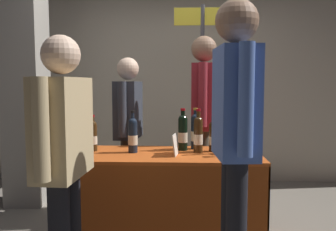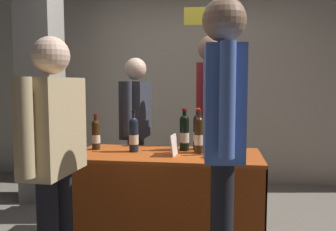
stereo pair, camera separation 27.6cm
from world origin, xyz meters
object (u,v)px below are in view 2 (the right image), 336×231
at_px(display_bottle_0, 96,134).
at_px(booth_signpost, 212,80).
at_px(featured_wine_bottle, 214,136).
at_px(taster_foreground_right, 223,126).
at_px(wine_glass_near_vendor, 223,144).
at_px(tasting_table, 168,184).
at_px(vendor_presenter, 210,110).
at_px(flower_vase, 232,140).
at_px(concrete_pillar, 40,58).

height_order(display_bottle_0, booth_signpost, booth_signpost).
height_order(featured_wine_bottle, taster_foreground_right, taster_foreground_right).
bearing_deg(wine_glass_near_vendor, booth_signpost, 95.17).
bearing_deg(featured_wine_bottle, taster_foreground_right, -86.19).
bearing_deg(tasting_table, display_bottle_0, 173.10).
distance_m(tasting_table, display_bottle_0, 0.73).
bearing_deg(vendor_presenter, booth_signpost, -175.77).
distance_m(flower_vase, taster_foreground_right, 0.76).
height_order(concrete_pillar, featured_wine_bottle, concrete_pillar).
bearing_deg(taster_foreground_right, concrete_pillar, 45.05).
height_order(wine_glass_near_vendor, flower_vase, flower_vase).
xyz_separation_m(display_bottle_0, taster_foreground_right, (1.03, -0.80, 0.19)).
xyz_separation_m(tasting_table, flower_vase, (0.50, 0.00, 0.37)).
bearing_deg(booth_signpost, concrete_pillar, -177.88).
distance_m(vendor_presenter, booth_signpost, 0.51).
relative_size(concrete_pillar, taster_foreground_right, 1.79).
xyz_separation_m(featured_wine_bottle, taster_foreground_right, (0.05, -0.81, 0.19)).
height_order(flower_vase, taster_foreground_right, taster_foreground_right).
distance_m(featured_wine_bottle, display_bottle_0, 0.98).
distance_m(tasting_table, featured_wine_bottle, 0.53).
bearing_deg(wine_glass_near_vendor, concrete_pillar, 151.40).
bearing_deg(display_bottle_0, featured_wine_bottle, 0.89).
relative_size(concrete_pillar, flower_vase, 8.54).
xyz_separation_m(concrete_pillar, booth_signpost, (1.89, 0.07, -0.25)).
distance_m(tasting_table, taster_foreground_right, 1.01).
distance_m(concrete_pillar, booth_signpost, 1.91).
xyz_separation_m(display_bottle_0, flower_vase, (1.11, -0.07, -0.01)).
bearing_deg(booth_signpost, taster_foreground_right, -86.96).
bearing_deg(vendor_presenter, wine_glass_near_vendor, 13.95).
bearing_deg(booth_signpost, wine_glass_near_vendor, -84.83).
distance_m(flower_vase, booth_signpost, 1.16).
bearing_deg(display_bottle_0, flower_vase, -3.70).
bearing_deg(featured_wine_bottle, wine_glass_near_vendor, -71.89).
bearing_deg(flower_vase, vendor_presenter, 106.34).
bearing_deg(concrete_pillar, display_bottle_0, -43.56).
relative_size(featured_wine_bottle, booth_signpost, 0.14).
relative_size(concrete_pillar, vendor_presenter, 1.82).
bearing_deg(vendor_presenter, display_bottle_0, -54.17).
relative_size(concrete_pillar, booth_signpost, 1.50).
bearing_deg(wine_glass_near_vendor, vendor_presenter, 98.70).
relative_size(wine_glass_near_vendor, vendor_presenter, 0.08).
bearing_deg(booth_signpost, featured_wine_bottle, -87.62).
bearing_deg(featured_wine_bottle, vendor_presenter, 95.07).
bearing_deg(booth_signpost, flower_vase, -80.52).
height_order(flower_vase, vendor_presenter, vendor_presenter).
height_order(display_bottle_0, wine_glass_near_vendor, display_bottle_0).
bearing_deg(wine_glass_near_vendor, display_bottle_0, 170.05).
bearing_deg(taster_foreground_right, featured_wine_bottle, -0.48).
bearing_deg(tasting_table, flower_vase, 0.32).
xyz_separation_m(featured_wine_bottle, display_bottle_0, (-0.98, -0.02, -0.00)).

